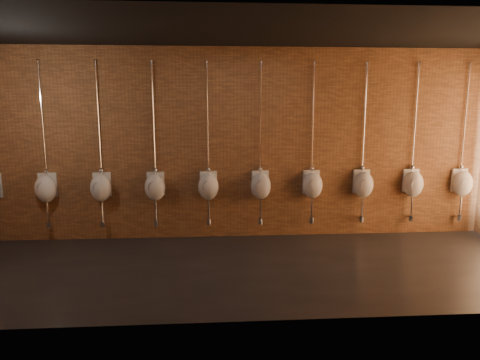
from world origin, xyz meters
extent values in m
plane|color=black|center=(0.00, 0.00, 0.00)|extent=(8.50, 8.50, 0.00)
cube|color=black|center=(0.00, 0.00, 3.20)|extent=(8.50, 3.00, 0.04)
cube|color=#9A6338|center=(0.00, 1.50, 1.60)|extent=(8.50, 0.04, 3.20)
cube|color=#9A6338|center=(0.00, -1.50, 1.60)|extent=(8.50, 0.04, 3.20)
ellipsoid|color=silver|center=(-3.21, 1.37, 0.91)|extent=(0.38, 0.34, 0.45)
cube|color=silver|center=(-3.21, 1.48, 0.95)|extent=(0.30, 0.07, 0.41)
cylinder|color=gray|center=(-3.21, 1.26, 0.94)|extent=(0.20, 0.04, 0.20)
cylinder|color=silver|center=(-3.21, 1.46, 2.04)|extent=(0.02, 0.02, 1.82)
sphere|color=silver|center=(-3.21, 1.45, 1.19)|extent=(0.08, 0.08, 0.08)
cylinder|color=silver|center=(-3.21, 1.46, 2.95)|extent=(0.05, 0.05, 0.01)
cylinder|color=silver|center=(-3.21, 1.37, 0.55)|extent=(0.03, 0.03, 0.38)
cylinder|color=silver|center=(-3.21, 1.37, 0.30)|extent=(0.08, 0.08, 0.11)
cylinder|color=silver|center=(-3.21, 1.45, 0.30)|extent=(0.03, 0.15, 0.03)
ellipsoid|color=silver|center=(-2.33, 1.37, 0.91)|extent=(0.38, 0.34, 0.45)
cube|color=silver|center=(-2.33, 1.48, 0.95)|extent=(0.30, 0.07, 0.41)
cylinder|color=gray|center=(-2.33, 1.26, 0.94)|extent=(0.20, 0.04, 0.20)
cylinder|color=silver|center=(-2.33, 1.46, 2.04)|extent=(0.02, 0.02, 1.82)
sphere|color=silver|center=(-2.33, 1.45, 1.19)|extent=(0.08, 0.08, 0.08)
cylinder|color=silver|center=(-2.33, 1.46, 2.95)|extent=(0.05, 0.05, 0.01)
cylinder|color=silver|center=(-2.33, 1.37, 0.55)|extent=(0.03, 0.03, 0.38)
cylinder|color=silver|center=(-2.33, 1.37, 0.30)|extent=(0.08, 0.08, 0.11)
cylinder|color=silver|center=(-2.33, 1.45, 0.30)|extent=(0.03, 0.15, 0.03)
ellipsoid|color=silver|center=(-1.44, 1.37, 0.91)|extent=(0.38, 0.34, 0.45)
cube|color=silver|center=(-1.44, 1.48, 0.95)|extent=(0.30, 0.07, 0.41)
cylinder|color=gray|center=(-1.44, 1.26, 0.94)|extent=(0.20, 0.04, 0.20)
cylinder|color=silver|center=(-1.44, 1.46, 2.04)|extent=(0.02, 0.02, 1.82)
sphere|color=silver|center=(-1.44, 1.45, 1.19)|extent=(0.08, 0.08, 0.08)
cylinder|color=silver|center=(-1.44, 1.46, 2.95)|extent=(0.05, 0.05, 0.01)
cylinder|color=silver|center=(-1.44, 1.37, 0.55)|extent=(0.03, 0.03, 0.38)
cylinder|color=silver|center=(-1.44, 1.37, 0.30)|extent=(0.08, 0.08, 0.11)
cylinder|color=silver|center=(-1.44, 1.45, 0.30)|extent=(0.03, 0.15, 0.03)
ellipsoid|color=silver|center=(-0.55, 1.37, 0.91)|extent=(0.38, 0.34, 0.45)
cube|color=silver|center=(-0.55, 1.48, 0.95)|extent=(0.30, 0.07, 0.41)
cylinder|color=gray|center=(-0.55, 1.26, 0.94)|extent=(0.20, 0.04, 0.20)
cylinder|color=silver|center=(-0.55, 1.46, 2.04)|extent=(0.02, 0.02, 1.82)
sphere|color=silver|center=(-0.55, 1.45, 1.19)|extent=(0.08, 0.08, 0.08)
cylinder|color=silver|center=(-0.55, 1.46, 2.95)|extent=(0.05, 0.05, 0.01)
cylinder|color=silver|center=(-0.55, 1.37, 0.55)|extent=(0.03, 0.03, 0.38)
cylinder|color=silver|center=(-0.55, 1.37, 0.30)|extent=(0.08, 0.08, 0.11)
cylinder|color=silver|center=(-0.55, 1.45, 0.30)|extent=(0.03, 0.15, 0.03)
ellipsoid|color=silver|center=(0.33, 1.37, 0.91)|extent=(0.38, 0.34, 0.45)
cube|color=silver|center=(0.33, 1.48, 0.95)|extent=(0.30, 0.07, 0.41)
cylinder|color=gray|center=(0.33, 1.26, 0.94)|extent=(0.20, 0.04, 0.20)
cylinder|color=silver|center=(0.33, 1.46, 2.04)|extent=(0.02, 0.02, 1.82)
sphere|color=silver|center=(0.33, 1.45, 1.19)|extent=(0.08, 0.08, 0.08)
cylinder|color=silver|center=(0.33, 1.46, 2.95)|extent=(0.05, 0.05, 0.01)
cylinder|color=silver|center=(0.33, 1.37, 0.55)|extent=(0.03, 0.03, 0.38)
cylinder|color=silver|center=(0.33, 1.37, 0.30)|extent=(0.08, 0.08, 0.11)
cylinder|color=silver|center=(0.33, 1.45, 0.30)|extent=(0.03, 0.15, 0.03)
ellipsoid|color=silver|center=(1.22, 1.37, 0.91)|extent=(0.38, 0.34, 0.45)
cube|color=silver|center=(1.22, 1.48, 0.95)|extent=(0.30, 0.07, 0.41)
cylinder|color=gray|center=(1.22, 1.26, 0.94)|extent=(0.20, 0.04, 0.20)
cylinder|color=silver|center=(1.22, 1.46, 2.04)|extent=(0.02, 0.02, 1.82)
sphere|color=silver|center=(1.22, 1.45, 1.19)|extent=(0.08, 0.08, 0.08)
cylinder|color=silver|center=(1.22, 1.46, 2.95)|extent=(0.05, 0.05, 0.01)
cylinder|color=silver|center=(1.22, 1.37, 0.55)|extent=(0.03, 0.03, 0.38)
cylinder|color=silver|center=(1.22, 1.37, 0.30)|extent=(0.08, 0.08, 0.11)
cylinder|color=silver|center=(1.22, 1.45, 0.30)|extent=(0.03, 0.15, 0.03)
ellipsoid|color=silver|center=(2.10, 1.37, 0.91)|extent=(0.38, 0.34, 0.45)
cube|color=silver|center=(2.10, 1.48, 0.95)|extent=(0.30, 0.07, 0.41)
cylinder|color=gray|center=(2.10, 1.26, 0.94)|extent=(0.20, 0.04, 0.20)
cylinder|color=silver|center=(2.10, 1.46, 2.04)|extent=(0.02, 0.02, 1.82)
sphere|color=silver|center=(2.10, 1.45, 1.19)|extent=(0.08, 0.08, 0.08)
cylinder|color=silver|center=(2.10, 1.46, 2.95)|extent=(0.05, 0.05, 0.01)
cylinder|color=silver|center=(2.10, 1.37, 0.55)|extent=(0.03, 0.03, 0.38)
cylinder|color=silver|center=(2.10, 1.37, 0.30)|extent=(0.08, 0.08, 0.11)
cylinder|color=silver|center=(2.10, 1.45, 0.30)|extent=(0.03, 0.15, 0.03)
ellipsoid|color=silver|center=(2.99, 1.37, 0.91)|extent=(0.38, 0.34, 0.45)
cube|color=silver|center=(2.99, 1.48, 0.95)|extent=(0.30, 0.07, 0.41)
cylinder|color=gray|center=(2.99, 1.26, 0.94)|extent=(0.20, 0.04, 0.20)
cylinder|color=silver|center=(2.99, 1.46, 2.04)|extent=(0.02, 0.02, 1.82)
sphere|color=silver|center=(2.99, 1.45, 1.19)|extent=(0.08, 0.08, 0.08)
cylinder|color=silver|center=(2.99, 1.46, 2.95)|extent=(0.05, 0.05, 0.01)
cylinder|color=silver|center=(2.99, 1.37, 0.55)|extent=(0.03, 0.03, 0.38)
cylinder|color=silver|center=(2.99, 1.37, 0.30)|extent=(0.08, 0.08, 0.11)
cylinder|color=silver|center=(2.99, 1.45, 0.30)|extent=(0.03, 0.15, 0.03)
ellipsoid|color=silver|center=(3.88, 1.37, 0.91)|extent=(0.38, 0.34, 0.45)
cube|color=silver|center=(3.88, 1.48, 0.95)|extent=(0.30, 0.07, 0.41)
cylinder|color=gray|center=(3.88, 1.26, 0.94)|extent=(0.20, 0.04, 0.20)
cylinder|color=silver|center=(3.88, 1.46, 2.04)|extent=(0.02, 0.02, 1.82)
sphere|color=silver|center=(3.88, 1.45, 1.19)|extent=(0.08, 0.08, 0.08)
cylinder|color=silver|center=(3.88, 1.46, 2.95)|extent=(0.05, 0.05, 0.01)
cylinder|color=silver|center=(3.88, 1.37, 0.55)|extent=(0.03, 0.03, 0.38)
cylinder|color=silver|center=(3.88, 1.37, 0.30)|extent=(0.08, 0.08, 0.11)
cylinder|color=silver|center=(3.88, 1.45, 0.30)|extent=(0.03, 0.15, 0.03)
camera|label=1|loc=(-0.50, -5.69, 2.26)|focal=32.00mm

